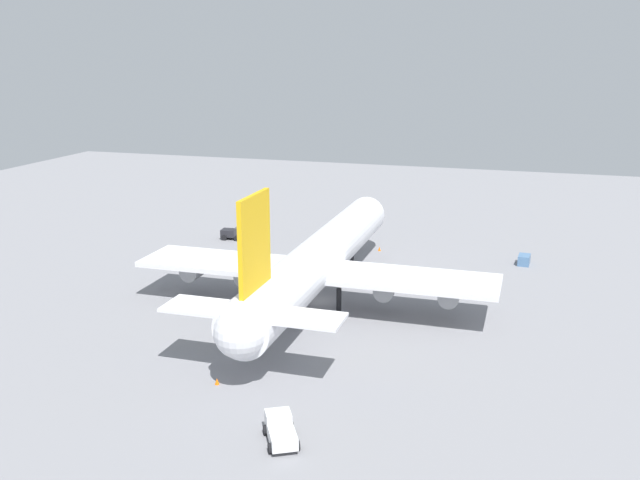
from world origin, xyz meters
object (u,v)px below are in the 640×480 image
object	(u,v)px
safety_cone_tail	(217,381)
safety_cone_nose	(379,249)
maintenance_van	(281,430)
cargo_airplane	(320,259)
cargo_container_aft	(524,260)
baggage_tug	(233,233)

from	to	relation	value
safety_cone_tail	safety_cone_nose	bearing A→B (deg)	-5.50
maintenance_van	safety_cone_nose	world-z (taller)	maintenance_van
cargo_airplane	cargo_container_aft	world-z (taller)	cargo_airplane
maintenance_van	safety_cone_nose	size ratio (longest dim) A/B	7.55
cargo_airplane	baggage_tug	bearing A→B (deg)	42.59
baggage_tug	safety_cone_tail	xyz separation A→B (m)	(-54.96, -22.46, -0.85)
maintenance_van	cargo_container_aft	bearing A→B (deg)	-17.38
cargo_container_aft	safety_cone_tail	world-z (taller)	cargo_container_aft
baggage_tug	safety_cone_tail	distance (m)	59.37
maintenance_van	baggage_tug	distance (m)	71.30
safety_cone_nose	safety_cone_tail	world-z (taller)	safety_cone_nose
cargo_airplane	cargo_container_aft	distance (m)	38.12
safety_cone_nose	safety_cone_tail	size ratio (longest dim) A/B	1.05
baggage_tug	cargo_container_aft	distance (m)	52.18
cargo_airplane	baggage_tug	world-z (taller)	cargo_airplane
maintenance_van	safety_cone_tail	size ratio (longest dim) A/B	7.89
cargo_airplane	safety_cone_tail	world-z (taller)	cargo_airplane
cargo_container_aft	maintenance_van	bearing A→B (deg)	162.62
cargo_container_aft	safety_cone_nose	size ratio (longest dim) A/B	4.08
cargo_airplane	maintenance_van	world-z (taller)	cargo_airplane
safety_cone_nose	safety_cone_tail	bearing A→B (deg)	174.50
safety_cone_tail	baggage_tug	bearing A→B (deg)	22.23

